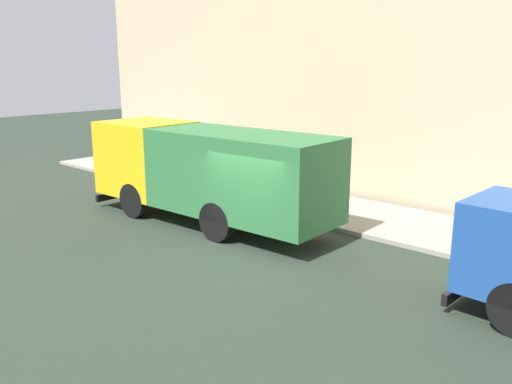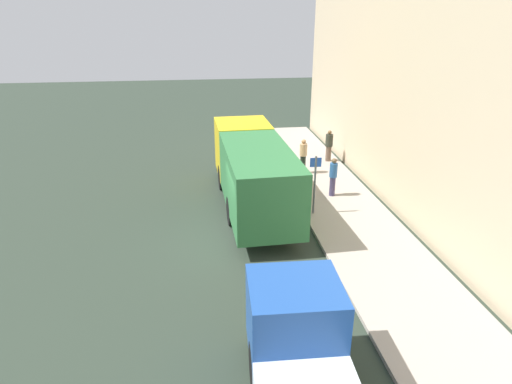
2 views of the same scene
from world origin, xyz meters
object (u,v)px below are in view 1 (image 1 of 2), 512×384
object	(u,v)px
large_utility_truck	(207,169)
traffic_cone_orange	(191,177)
street_sign_post	(284,168)
pedestrian_walking	(270,171)
pedestrian_standing	(202,163)
pedestrian_third	(206,153)

from	to	relation	value
large_utility_truck	traffic_cone_orange	distance (m)	4.98
street_sign_post	large_utility_truck	bearing A→B (deg)	153.29
pedestrian_walking	traffic_cone_orange	size ratio (longest dim) A/B	2.83
pedestrian_standing	pedestrian_third	bearing A→B (deg)	174.05
pedestrian_standing	street_sign_post	world-z (taller)	street_sign_post
large_utility_truck	traffic_cone_orange	world-z (taller)	large_utility_truck
pedestrian_walking	pedestrian_standing	xyz separation A→B (m)	(-0.60, 2.94, 0.00)
traffic_cone_orange	pedestrian_standing	bearing A→B (deg)	-76.92
pedestrian_walking	street_sign_post	size ratio (longest dim) A/B	0.71
pedestrian_standing	large_utility_truck	bearing A→B (deg)	0.68
pedestrian_third	traffic_cone_orange	distance (m)	2.31
large_utility_truck	pedestrian_standing	size ratio (longest dim) A/B	5.00
large_utility_truck	pedestrian_standing	bearing A→B (deg)	47.67
pedestrian_walking	traffic_cone_orange	distance (m)	3.56
pedestrian_walking	pedestrian_standing	size ratio (longest dim) A/B	0.99
pedestrian_standing	traffic_cone_orange	distance (m)	0.79
pedestrian_third	traffic_cone_orange	xyz separation A→B (m)	(-1.90, -1.18, -0.56)
street_sign_post	pedestrian_standing	bearing A→B (deg)	81.85
pedestrian_walking	pedestrian_third	bearing A→B (deg)	-51.54
traffic_cone_orange	street_sign_post	xyz separation A→B (m)	(-0.54, -5.06, 1.10)
pedestrian_walking	pedestrian_third	distance (m)	4.77
large_utility_truck	street_sign_post	world-z (taller)	large_utility_truck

